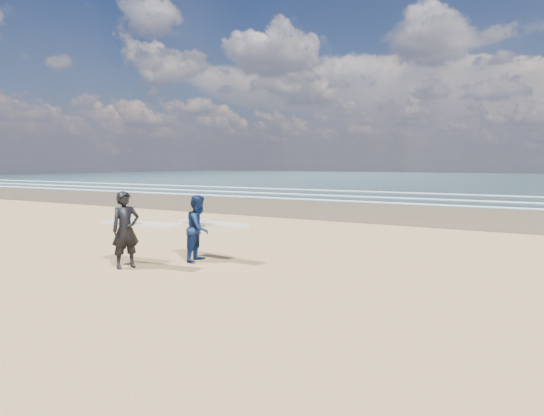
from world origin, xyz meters
The scene contains 2 objects.
surfer_near centered at (0.62, 0.32, 1.00)m, with size 2.24×1.13×1.96m.
surfer_far centered at (1.65, 1.95, 0.91)m, with size 2.23×1.19×1.81m.
Camera 1 is at (9.96, -8.32, 2.68)m, focal length 32.00 mm.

